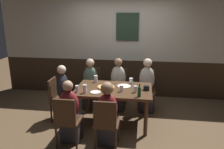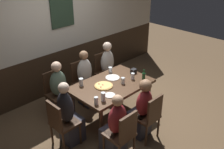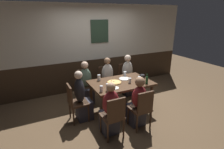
# 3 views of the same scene
# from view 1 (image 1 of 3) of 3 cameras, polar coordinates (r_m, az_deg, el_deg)

# --- Properties ---
(ground_plane) EXTENTS (12.00, 12.00, 0.00)m
(ground_plane) POSITION_cam_1_polar(r_m,az_deg,el_deg) (4.70, 0.40, -12.08)
(ground_plane) COLOR brown
(wall_back) EXTENTS (6.40, 0.13, 2.60)m
(wall_back) POSITION_cam_1_polar(r_m,az_deg,el_deg) (5.86, 2.63, 7.07)
(wall_back) COLOR #332316
(wall_back) RESTS_ON ground_plane
(dining_table) EXTENTS (1.47, 0.96, 0.74)m
(dining_table) POSITION_cam_1_polar(r_m,az_deg,el_deg) (4.43, 0.41, -4.59)
(dining_table) COLOR #472D1C
(dining_table) RESTS_ON ground_plane
(chair_mid_near) EXTENTS (0.40, 0.40, 0.88)m
(chair_mid_near) POSITION_cam_1_polar(r_m,az_deg,el_deg) (3.69, -1.51, -11.77)
(chair_mid_near) COLOR #422B1C
(chair_mid_near) RESTS_ON ground_plane
(chair_mid_far) EXTENTS (0.40, 0.40, 0.88)m
(chair_mid_far) POSITION_cam_1_polar(r_m,az_deg,el_deg) (5.32, 1.71, -2.82)
(chair_mid_far) COLOR #422B1C
(chair_mid_far) RESTS_ON ground_plane
(chair_head_west) EXTENTS (0.40, 0.40, 0.88)m
(chair_head_west) POSITION_cam_1_polar(r_m,az_deg,el_deg) (4.77, -13.50, -5.55)
(chair_head_west) COLOR #422B1C
(chair_head_west) RESTS_ON ground_plane
(chair_left_far) EXTENTS (0.40, 0.40, 0.88)m
(chair_left_far) POSITION_cam_1_polar(r_m,az_deg,el_deg) (5.43, -5.12, -2.50)
(chair_left_far) COLOR #422B1C
(chair_left_far) RESTS_ON ground_plane
(chair_left_near) EXTENTS (0.40, 0.40, 0.88)m
(chair_left_near) POSITION_cam_1_polar(r_m,az_deg,el_deg) (3.84, -11.26, -10.91)
(chair_left_near) COLOR #422B1C
(chair_left_near) RESTS_ON ground_plane
(chair_right_far) EXTENTS (0.40, 0.40, 0.88)m
(chair_right_far) POSITION_cam_1_polar(r_m,az_deg,el_deg) (5.29, 8.71, -3.11)
(chair_right_far) COLOR #422B1C
(chair_right_far) RESTS_ON ground_plane
(person_mid_near) EXTENTS (0.34, 0.37, 1.12)m
(person_mid_near) POSITION_cam_1_polar(r_m,az_deg,el_deg) (3.84, -1.09, -10.91)
(person_mid_near) COLOR #2D2D38
(person_mid_near) RESTS_ON ground_plane
(person_mid_far) EXTENTS (0.34, 0.37, 1.18)m
(person_mid_far) POSITION_cam_1_polar(r_m,az_deg,el_deg) (5.17, 1.50, -3.42)
(person_mid_far) COLOR #2D2D38
(person_mid_far) RESTS_ON ground_plane
(person_head_west) EXTENTS (0.37, 0.34, 1.17)m
(person_head_west) POSITION_cam_1_polar(r_m,az_deg,el_deg) (4.72, -11.66, -5.77)
(person_head_west) COLOR #2D2D38
(person_head_west) RESTS_ON ground_plane
(person_left_far) EXTENTS (0.34, 0.37, 1.15)m
(person_left_far) POSITION_cam_1_polar(r_m,az_deg,el_deg) (5.28, -5.51, -3.19)
(person_left_far) COLOR #2D2D38
(person_left_far) RESTS_ON ground_plane
(person_left_near) EXTENTS (0.34, 0.37, 1.12)m
(person_left_near) POSITION_cam_1_polar(r_m,az_deg,el_deg) (3.99, -10.46, -10.27)
(person_left_near) COLOR #2D2D38
(person_left_near) RESTS_ON ground_plane
(person_right_far) EXTENTS (0.34, 0.37, 1.19)m
(person_right_far) POSITION_cam_1_polar(r_m,az_deg,el_deg) (5.14, 8.72, -3.62)
(person_right_far) COLOR #2D2D38
(person_right_far) RESTS_ON ground_plane
(pizza) EXTENTS (0.34, 0.34, 0.03)m
(pizza) POSITION_cam_1_polar(r_m,az_deg,el_deg) (4.46, -1.54, -3.14)
(pizza) COLOR tan
(pizza) RESTS_ON dining_table
(beer_glass_tall) EXTENTS (0.07, 0.07, 0.12)m
(beer_glass_tall) POSITION_cam_1_polar(r_m,az_deg,el_deg) (4.24, 2.40, -3.58)
(beer_glass_tall) COLOR silver
(beer_glass_tall) RESTS_ON dining_table
(pint_glass_pale) EXTENTS (0.08, 0.08, 0.14)m
(pint_glass_pale) POSITION_cam_1_polar(r_m,az_deg,el_deg) (4.78, -4.11, -1.20)
(pint_glass_pale) COLOR silver
(pint_glass_pale) RESTS_ON dining_table
(pint_glass_amber) EXTENTS (0.07, 0.07, 0.15)m
(pint_glass_amber) POSITION_cam_1_polar(r_m,az_deg,el_deg) (4.19, -6.87, -3.72)
(pint_glass_amber) COLOR silver
(pint_glass_amber) RESTS_ON dining_table
(highball_clear) EXTENTS (0.07, 0.07, 0.13)m
(highball_clear) POSITION_cam_1_polar(r_m,az_deg,el_deg) (4.24, -8.81, -3.69)
(highball_clear) COLOR silver
(highball_clear) RESTS_ON dining_table
(tumbler_short) EXTENTS (0.07, 0.07, 0.12)m
(tumbler_short) POSITION_cam_1_polar(r_m,az_deg,el_deg) (4.21, 5.93, -3.81)
(tumbler_short) COLOR silver
(tumbler_short) RESTS_ON dining_table
(beer_glass_half) EXTENTS (0.08, 0.08, 0.12)m
(beer_glass_half) POSITION_cam_1_polar(r_m,az_deg,el_deg) (4.69, 4.83, -1.70)
(beer_glass_half) COLOR silver
(beer_glass_half) RESTS_ON dining_table
(beer_bottle_green) EXTENTS (0.06, 0.06, 0.24)m
(beer_bottle_green) POSITION_cam_1_polar(r_m,az_deg,el_deg) (4.01, 6.91, -4.28)
(beer_bottle_green) COLOR #194723
(beer_bottle_green) RESTS_ON dining_table
(plate_white_large) EXTENTS (0.27, 0.27, 0.01)m
(plate_white_large) POSITION_cam_1_polar(r_m,az_deg,el_deg) (4.53, 3.05, -2.93)
(plate_white_large) COLOR white
(plate_white_large) RESTS_ON dining_table
(plate_white_small) EXTENTS (0.19, 0.19, 0.01)m
(plate_white_small) POSITION_cam_1_polar(r_m,az_deg,el_deg) (4.21, -4.19, -4.48)
(plate_white_small) COLOR white
(plate_white_small) RESTS_ON dining_table
(condiment_caddy) EXTENTS (0.11, 0.09, 0.09)m
(condiment_caddy) POSITION_cam_1_polar(r_m,az_deg,el_deg) (4.36, 8.67, -3.33)
(condiment_caddy) COLOR black
(condiment_caddy) RESTS_ON dining_table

